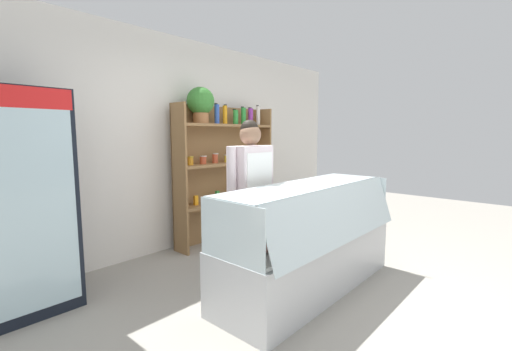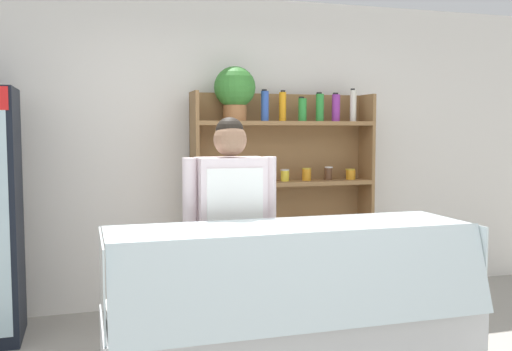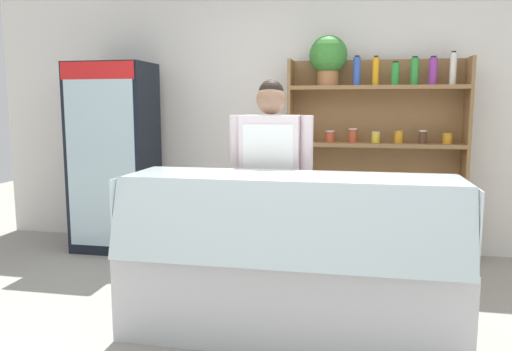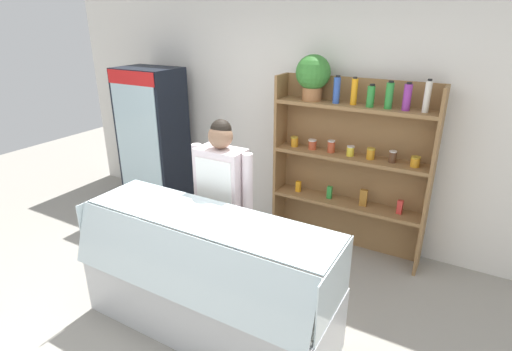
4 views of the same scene
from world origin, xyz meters
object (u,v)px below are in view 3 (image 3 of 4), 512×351
object	(u,v)px
shelving_unit	(365,129)
shop_clerk	(271,172)
drinks_fridge	(114,158)
deli_display_case	(289,285)

from	to	relation	value
shelving_unit	shop_clerk	distance (m)	1.41
drinks_fridge	shelving_unit	distance (m)	2.44
drinks_fridge	shop_clerk	xyz separation A→B (m)	(1.73, -0.98, 0.03)
drinks_fridge	deli_display_case	bearing A→B (deg)	-38.20
drinks_fridge	shelving_unit	xyz separation A→B (m)	(2.41, 0.23, 0.30)
shelving_unit	deli_display_case	xyz separation A→B (m)	(-0.47, -1.76, -0.91)
drinks_fridge	deli_display_case	xyz separation A→B (m)	(1.94, -1.53, -0.61)
drinks_fridge	shelving_unit	bearing A→B (deg)	5.42
drinks_fridge	shop_clerk	size ratio (longest dim) A/B	1.14
drinks_fridge	shop_clerk	bearing A→B (deg)	-29.43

